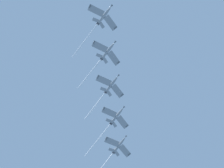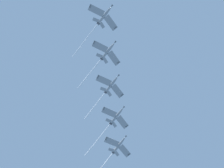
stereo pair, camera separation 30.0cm
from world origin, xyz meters
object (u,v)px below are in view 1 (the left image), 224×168
at_px(jet_second, 103,57).
at_px(jet_fourth, 112,122).
at_px(jet_third, 107,90).
at_px(jet_fifth, 114,152).
at_px(jet_lead, 99,22).

height_order(jet_second, jet_fourth, jet_second).
xyz_separation_m(jet_third, jet_fifth, (-35.99, 11.73, -10.87)).
height_order(jet_lead, jet_fourth, jet_lead).
bearing_deg(jet_second, jet_lead, -17.62).
distance_m(jet_second, jet_fourth, 39.02).
xyz_separation_m(jet_lead, jet_fourth, (-53.78, 19.34, -15.17)).
bearing_deg(jet_lead, jet_fourth, 160.22).
bearing_deg(jet_fourth, jet_third, -21.26).
relative_size(jet_lead, jet_fifth, 1.03).
xyz_separation_m(jet_second, jet_fourth, (-35.02, 13.38, -10.83)).
height_order(jet_second, jet_third, jet_second).
bearing_deg(jet_lead, jet_third, 160.95).
xyz_separation_m(jet_lead, jet_second, (-18.77, 5.96, -4.34)).
distance_m(jet_lead, jet_third, 39.49).
relative_size(jet_lead, jet_third, 1.11).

